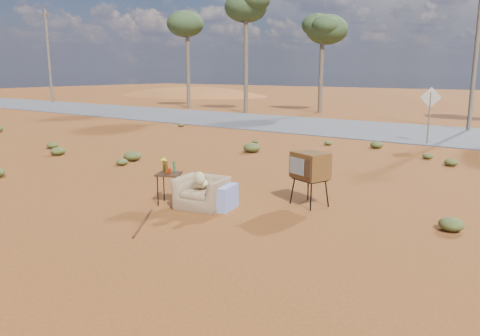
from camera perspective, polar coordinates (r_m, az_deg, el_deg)
The scene contains 14 objects.
ground at distance 9.57m, azimuth -5.64°, elevation -5.30°, with size 140.00×140.00×0.00m, color brown.
highway at distance 22.85m, azimuth 20.03°, elevation 4.08°, with size 140.00×7.00×0.04m, color #565659.
dirt_mound at distance 54.56m, azimuth -5.85°, elevation 8.79°, with size 26.00×18.00×2.00m, color #A05626.
armchair at distance 9.71m, azimuth -4.20°, elevation -2.57°, with size 1.23×0.94×0.86m.
tv_unit at distance 9.86m, azimuth 8.54°, elevation 0.21°, with size 0.86×0.77×1.14m.
side_table at distance 10.04m, azimuth -8.81°, elevation -0.45°, with size 0.62×0.62×0.95m.
rusty_bar at distance 8.97m, azimuth -11.72°, elevation -6.53°, with size 0.04×0.04×1.60m, color #4C2214.
road_sign at distance 19.44m, azimuth 22.16°, elevation 7.09°, with size 0.78×0.06×2.19m.
eucalyptus_far_left at distance 36.19m, azimuth -6.47°, elevation 16.69°, with size 3.20×3.20×7.10m.
eucalyptus_left at distance 31.80m, azimuth 0.74°, elevation 19.22°, with size 3.20×3.20×8.10m.
eucalyptus_near_left at distance 32.20m, azimuth 10.03°, elevation 16.33°, with size 3.20×3.20×6.60m.
utility_pole_west at distance 45.21m, azimuth -22.30°, elevation 12.64°, with size 1.40×0.20×8.00m.
utility_pole_center at distance 24.72m, azimuth 26.95°, elevation 13.67°, with size 1.40×0.20×8.00m.
scrub_patch at distance 13.47m, azimuth 4.10°, elevation 0.35°, with size 17.49×8.07×0.33m.
Camera 1 is at (6.07, -6.85, 2.80)m, focal length 35.00 mm.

